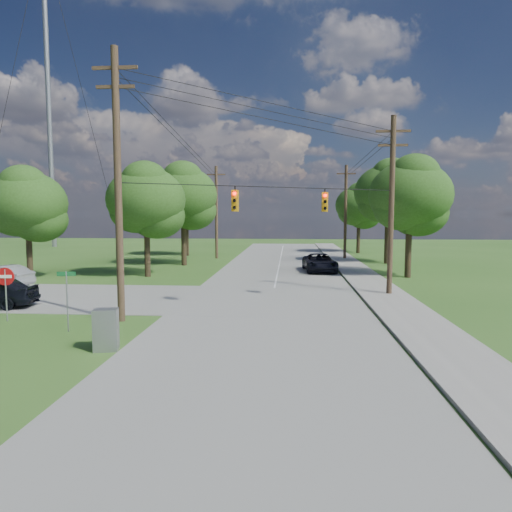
# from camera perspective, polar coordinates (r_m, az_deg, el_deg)

# --- Properties ---
(ground) EXTENTS (140.00, 140.00, 0.00)m
(ground) POSITION_cam_1_polar(r_m,az_deg,el_deg) (20.16, -4.38, -8.58)
(ground) COLOR #305B1E
(ground) RESTS_ON ground
(main_road) EXTENTS (10.00, 100.00, 0.03)m
(main_road) POSITION_cam_1_polar(r_m,az_deg,el_deg) (24.84, 1.94, -5.90)
(main_road) COLOR gray
(main_road) RESTS_ON ground
(sidewalk_east) EXTENTS (2.60, 100.00, 0.12)m
(sidewalk_east) POSITION_cam_1_polar(r_m,az_deg,el_deg) (25.47, 17.26, -5.75)
(sidewalk_east) COLOR #99958F
(sidewalk_east) RESTS_ON ground
(pole_sw) EXTENTS (2.00, 0.32, 12.00)m
(pole_sw) POSITION_cam_1_polar(r_m,az_deg,el_deg) (21.20, -16.88, 8.85)
(pole_sw) COLOR #503929
(pole_sw) RESTS_ON ground
(pole_ne) EXTENTS (2.00, 0.32, 10.50)m
(pole_ne) POSITION_cam_1_polar(r_m,az_deg,el_deg) (28.01, 16.57, 6.36)
(pole_ne) COLOR #503929
(pole_ne) RESTS_ON ground
(pole_north_e) EXTENTS (2.00, 0.32, 10.00)m
(pole_north_e) POSITION_cam_1_polar(r_m,az_deg,el_deg) (49.72, 11.13, 5.50)
(pole_north_e) COLOR #503929
(pole_north_e) RESTS_ON ground
(pole_north_w) EXTENTS (2.00, 0.32, 10.00)m
(pole_north_w) POSITION_cam_1_polar(r_m,az_deg,el_deg) (49.99, -4.97, 5.58)
(pole_north_w) COLOR #503929
(pole_north_w) RESTS_ON ground
(power_lines) EXTENTS (13.93, 29.62, 4.93)m
(power_lines) POSITION_cam_1_polar(r_m,az_deg,el_deg) (31.24, 1.54, 13.22)
(power_lines) COLOR black
(power_lines) RESTS_ON ground
(traffic_signals) EXTENTS (4.91, 3.27, 1.05)m
(traffic_signals) POSITION_cam_1_polar(r_m,az_deg,el_deg) (23.80, 3.27, 6.88)
(traffic_signals) COLOR orange
(traffic_signals) RESTS_ON ground
(radio_mast) EXTENTS (0.70, 0.70, 45.00)m
(radio_mast) POSITION_cam_1_polar(r_m,az_deg,el_deg) (76.20, -24.55, 18.19)
(radio_mast) COLOR gray
(radio_mast) RESTS_ON ground
(tree_w_near) EXTENTS (6.00, 6.00, 8.40)m
(tree_w_near) POSITION_cam_1_polar(r_m,az_deg,el_deg) (36.08, -13.57, 6.86)
(tree_w_near) COLOR #403120
(tree_w_near) RESTS_ON ground
(tree_w_mid) EXTENTS (6.40, 6.40, 9.22)m
(tree_w_mid) POSITION_cam_1_polar(r_m,az_deg,el_deg) (43.55, -9.09, 7.50)
(tree_w_mid) COLOR #403120
(tree_w_mid) RESTS_ON ground
(tree_w_far) EXTENTS (6.00, 6.00, 8.73)m
(tree_w_far) POSITION_cam_1_polar(r_m,az_deg,el_deg) (53.72, -8.71, 6.71)
(tree_w_far) COLOR #403120
(tree_w_far) RESTS_ON ground
(tree_e_near) EXTENTS (6.20, 6.20, 8.81)m
(tree_e_near) POSITION_cam_1_polar(r_m,az_deg,el_deg) (36.53, 18.70, 7.22)
(tree_e_near) COLOR #403120
(tree_e_near) RESTS_ON ground
(tree_e_mid) EXTENTS (6.60, 6.60, 9.64)m
(tree_e_mid) POSITION_cam_1_polar(r_m,az_deg,el_deg) (46.40, 16.22, 7.62)
(tree_e_mid) COLOR #403120
(tree_e_mid) RESTS_ON ground
(tree_e_far) EXTENTS (5.80, 5.80, 8.32)m
(tree_e_far) POSITION_cam_1_polar(r_m,az_deg,el_deg) (58.00, 12.75, 6.20)
(tree_e_far) COLOR #403120
(tree_e_far) RESTS_ON ground
(tree_cross_n) EXTENTS (5.60, 5.60, 7.91)m
(tree_cross_n) POSITION_cam_1_polar(r_m,az_deg,el_deg) (37.07, -26.69, 5.89)
(tree_cross_n) COLOR #403120
(tree_cross_n) RESTS_ON ground
(car_cross_silver) EXTENTS (4.54, 2.59, 1.41)m
(car_cross_silver) POSITION_cam_1_polar(r_m,az_deg,el_deg) (34.62, -29.14, -2.18)
(car_cross_silver) COLOR #ABADB2
(car_cross_silver) RESTS_ON cross_road
(car_main_north) EXTENTS (2.91, 5.56, 1.49)m
(car_main_north) POSITION_cam_1_polar(r_m,az_deg,el_deg) (38.59, 7.97, -0.82)
(car_main_north) COLOR black
(car_main_north) RESTS_ON main_road
(control_cabinet) EXTENTS (0.93, 0.75, 1.49)m
(control_cabinet) POSITION_cam_1_polar(r_m,az_deg,el_deg) (17.14, -18.25, -8.75)
(control_cabinet) COLOR gray
(control_cabinet) RESTS_ON ground
(do_not_enter_sign) EXTENTS (0.81, 0.15, 2.44)m
(do_not_enter_sign) POSITION_cam_1_polar(r_m,az_deg,el_deg) (23.33, -28.84, -2.89)
(do_not_enter_sign) COLOR gray
(do_not_enter_sign) RESTS_ON ground
(street_name_sign) EXTENTS (0.74, 0.13, 2.49)m
(street_name_sign) POSITION_cam_1_polar(r_m,az_deg,el_deg) (20.21, -22.55, -4.30)
(street_name_sign) COLOR gray
(street_name_sign) RESTS_ON ground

